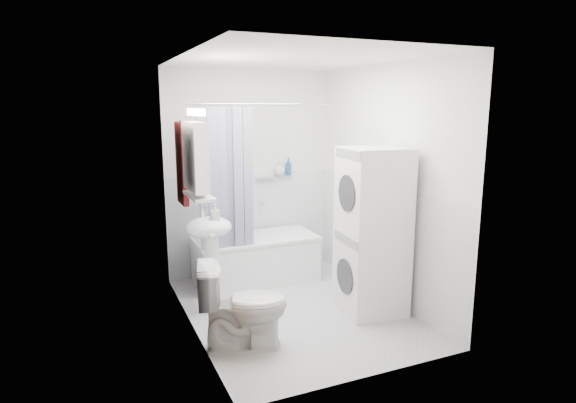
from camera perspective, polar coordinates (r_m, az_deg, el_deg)
name	(u,v)px	position (r m, az deg, el deg)	size (l,w,h in m)	color
floor	(295,310)	(4.87, 0.81, -12.76)	(2.60, 2.60, 0.00)	#B8B8BC
room_walls	(295,160)	(4.47, 0.86, 4.91)	(2.60, 2.60, 2.60)	silver
wainscot	(283,244)	(4.91, -0.58, -5.07)	(1.98, 2.58, 2.58)	white
door	(212,236)	(3.74, -9.04, -4.09)	(0.05, 2.00, 2.00)	brown
bathtub	(256,257)	(5.54, -3.85, -6.56)	(1.38, 0.65, 0.53)	white
tub_spout	(262,202)	(5.76, -3.15, -0.11)	(0.04, 0.04, 0.12)	silver
curtain_rod	(262,104)	(5.02, -3.07, 11.45)	(0.02, 0.02, 1.56)	silver
shower_curtain	(226,179)	(4.95, -7.36, 2.67)	(0.55, 0.02, 1.45)	#141A48
sink	(210,242)	(4.67, -9.25, -4.77)	(0.44, 0.37, 1.04)	white
medicine_cabinet	(196,155)	(4.28, -10.88, 5.47)	(0.13, 0.50, 0.71)	white
shelf	(199,196)	(4.33, -10.51, 0.66)	(0.18, 0.54, 0.03)	silver
shower_caddy	(266,177)	(5.72, -2.68, 2.89)	(0.22, 0.06, 0.02)	silver
towel	(182,162)	(4.74, -12.49, 4.65)	(0.07, 0.33, 0.81)	#561815
washer_dryer	(372,232)	(4.67, 9.92, -3.53)	(0.62, 0.62, 1.61)	white
toilet	(243,306)	(4.07, -5.34, -12.25)	(0.41, 0.74, 0.72)	white
soap_pump	(215,218)	(4.56, -8.62, -1.94)	(0.08, 0.17, 0.08)	gray
shelf_bottle	(203,193)	(4.18, -10.07, 0.96)	(0.07, 0.18, 0.07)	gray
shelf_cup	(196,187)	(4.43, -10.89, 1.72)	(0.10, 0.09, 0.10)	gray
shampoo_a	(279,170)	(5.77, -1.04, 3.74)	(0.13, 0.17, 0.13)	gray
shampoo_b	(288,172)	(5.82, 0.05, 3.55)	(0.08, 0.21, 0.08)	navy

